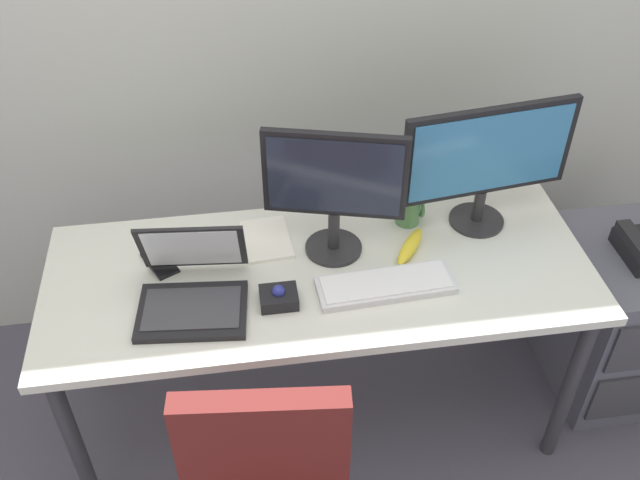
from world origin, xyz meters
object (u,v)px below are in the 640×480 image
(paper_notepad, at_px, (266,239))
(banana, at_px, (410,246))
(cell_phone, at_px, (160,263))
(monitor_main, at_px, (488,158))
(file_cabinet, at_px, (618,316))
(trackball_mouse, at_px, (279,297))
(keyboard, at_px, (386,285))
(coffee_mug, at_px, (409,209))
(monitor_side, at_px, (334,185))
(laptop, at_px, (192,287))

(paper_notepad, distance_m, banana, 0.46)
(paper_notepad, xyz_separation_m, cell_phone, (-0.34, -0.06, -0.00))
(paper_notepad, bearing_deg, monitor_main, -0.42)
(file_cabinet, distance_m, trackball_mouse, 1.33)
(keyboard, relative_size, cell_phone, 2.93)
(keyboard, bearing_deg, trackball_mouse, -177.53)
(keyboard, height_order, coffee_mug, coffee_mug)
(monitor_side, distance_m, trackball_mouse, 0.37)
(keyboard, distance_m, trackball_mouse, 0.32)
(trackball_mouse, relative_size, paper_notepad, 0.53)
(paper_notepad, bearing_deg, trackball_mouse, -87.72)
(keyboard, xyz_separation_m, trackball_mouse, (-0.32, -0.01, 0.01))
(cell_phone, relative_size, banana, 0.75)
(laptop, distance_m, paper_notepad, 0.34)
(laptop, distance_m, coffee_mug, 0.76)
(monitor_side, bearing_deg, monitor_main, 7.90)
(coffee_mug, bearing_deg, cell_phone, -173.40)
(keyboard, height_order, cell_phone, keyboard)
(trackball_mouse, bearing_deg, monitor_main, 22.01)
(file_cabinet, height_order, monitor_main, monitor_main)
(banana, bearing_deg, cell_phone, 175.95)
(monitor_main, relative_size, keyboard, 1.34)
(monitor_side, height_order, trackball_mouse, monitor_side)
(cell_phone, bearing_deg, coffee_mug, -20.63)
(coffee_mug, relative_size, banana, 0.52)
(keyboard, height_order, trackball_mouse, trackball_mouse)
(trackball_mouse, xyz_separation_m, cell_phone, (-0.35, 0.22, -0.02))
(laptop, bearing_deg, monitor_side, 20.38)
(monitor_main, bearing_deg, trackball_mouse, -157.99)
(monitor_main, distance_m, banana, 0.36)
(trackball_mouse, relative_size, cell_phone, 0.77)
(file_cabinet, bearing_deg, cell_phone, 177.88)
(monitor_main, distance_m, keyboard, 0.51)
(trackball_mouse, bearing_deg, banana, 20.97)
(trackball_mouse, xyz_separation_m, paper_notepad, (-0.01, 0.28, -0.02))
(keyboard, bearing_deg, cell_phone, 162.81)
(laptop, xyz_separation_m, coffee_mug, (0.71, 0.27, -0.00))
(file_cabinet, height_order, banana, banana)
(trackball_mouse, relative_size, banana, 0.58)
(coffee_mug, bearing_deg, banana, -101.64)
(monitor_main, xyz_separation_m, coffee_mug, (-0.22, 0.04, -0.20))
(coffee_mug, bearing_deg, laptop, -159.21)
(monitor_main, xyz_separation_m, banana, (-0.25, -0.11, -0.23))
(keyboard, relative_size, coffee_mug, 4.22)
(coffee_mug, height_order, paper_notepad, coffee_mug)
(paper_notepad, bearing_deg, keyboard, -39.05)
(monitor_side, distance_m, cell_phone, 0.60)
(monitor_main, bearing_deg, paper_notepad, 179.58)
(monitor_side, bearing_deg, file_cabinet, -2.60)
(cell_phone, bearing_deg, paper_notepad, -16.78)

